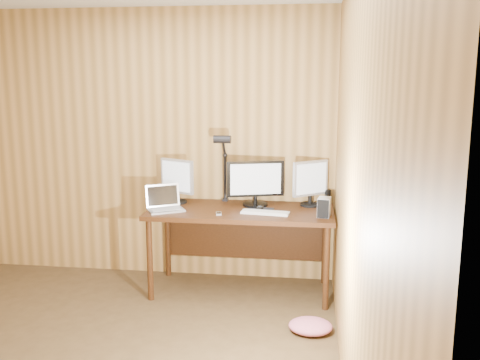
% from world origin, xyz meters
% --- Properties ---
extents(room_shell, '(4.00, 4.00, 4.00)m').
position_xyz_m(room_shell, '(0.00, 0.00, 1.25)').
color(room_shell, '#48341B').
rests_on(room_shell, ground).
extents(desk, '(1.60, 0.70, 0.75)m').
position_xyz_m(desk, '(0.93, 1.70, 0.63)').
color(desk, '#351B0B').
rests_on(desk, floor).
extents(monitor_center, '(0.50, 0.22, 0.40)m').
position_xyz_m(monitor_center, '(1.04, 1.78, 0.96)').
color(monitor_center, black).
rests_on(monitor_center, desk).
extents(monitor_left, '(0.33, 0.18, 0.40)m').
position_xyz_m(monitor_left, '(0.33, 1.80, 0.96)').
color(monitor_left, black).
rests_on(monitor_left, desk).
extents(monitor_right, '(0.31, 0.24, 0.41)m').
position_xyz_m(monitor_right, '(1.52, 1.84, 0.97)').
color(monitor_right, black).
rests_on(monitor_right, desk).
extents(laptop, '(0.37, 0.35, 0.21)m').
position_xyz_m(laptop, '(0.28, 1.53, 0.80)').
color(laptop, silver).
rests_on(laptop, desk).
extents(keyboard, '(0.42, 0.17, 0.02)m').
position_xyz_m(keyboard, '(1.15, 1.51, 0.76)').
color(keyboard, white).
rests_on(keyboard, desk).
extents(mousepad, '(0.25, 0.21, 0.00)m').
position_xyz_m(mousepad, '(1.10, 1.63, 0.75)').
color(mousepad, black).
rests_on(mousepad, desk).
extents(mouse, '(0.08, 0.12, 0.04)m').
position_xyz_m(mouse, '(1.10, 1.63, 0.77)').
color(mouse, black).
rests_on(mouse, mousepad).
extents(hard_drive, '(0.12, 0.16, 0.16)m').
position_xyz_m(hard_drive, '(1.64, 1.49, 0.83)').
color(hard_drive, silver).
rests_on(hard_drive, desk).
extents(phone, '(0.06, 0.10, 0.01)m').
position_xyz_m(phone, '(0.77, 1.45, 0.76)').
color(phone, silver).
rests_on(phone, desk).
extents(speaker, '(0.05, 0.05, 0.13)m').
position_xyz_m(speaker, '(1.68, 1.93, 0.82)').
color(speaker, black).
rests_on(speaker, desk).
extents(desk_lamp, '(0.15, 0.22, 0.67)m').
position_xyz_m(desk_lamp, '(0.74, 1.85, 1.16)').
color(desk_lamp, black).
rests_on(desk_lamp, desk).
extents(fabric_pile, '(0.35, 0.29, 0.10)m').
position_xyz_m(fabric_pile, '(1.55, 0.91, 0.05)').
color(fabric_pile, '#C76076').
rests_on(fabric_pile, floor).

